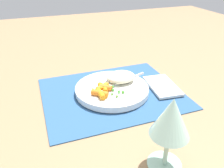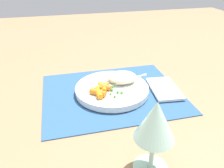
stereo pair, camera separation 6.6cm
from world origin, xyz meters
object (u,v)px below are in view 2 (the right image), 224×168
(plate, at_px, (112,89))
(wine_glass, at_px, (155,123))
(carrot_portion, at_px, (101,89))
(rice_mound, at_px, (122,77))
(napkin, at_px, (164,88))
(fork, at_px, (119,83))

(plate, relative_size, wine_glass, 1.42)
(carrot_portion, relative_size, wine_glass, 0.57)
(carrot_portion, height_order, wine_glass, wine_glass)
(rice_mound, height_order, carrot_portion, rice_mound)
(carrot_portion, xyz_separation_m, napkin, (-0.20, 0.01, -0.02))
(fork, xyz_separation_m, napkin, (-0.14, 0.04, -0.02))
(fork, distance_m, wine_glass, 0.33)
(wine_glass, bearing_deg, plate, -88.98)
(rice_mound, xyz_separation_m, wine_glass, (0.03, 0.33, 0.08))
(rice_mound, relative_size, fork, 0.53)
(plate, relative_size, rice_mound, 2.43)
(rice_mound, height_order, napkin, rice_mound)
(plate, relative_size, fork, 1.28)
(plate, distance_m, rice_mound, 0.05)
(rice_mound, height_order, wine_glass, wine_glass)
(fork, xyz_separation_m, wine_glass, (0.02, 0.31, 0.09))
(napkin, bearing_deg, plate, -8.98)
(plate, distance_m, fork, 0.03)
(carrot_portion, distance_m, napkin, 0.21)
(fork, relative_size, wine_glass, 1.11)
(plate, bearing_deg, fork, -159.49)
(rice_mound, xyz_separation_m, fork, (0.01, 0.02, -0.01))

